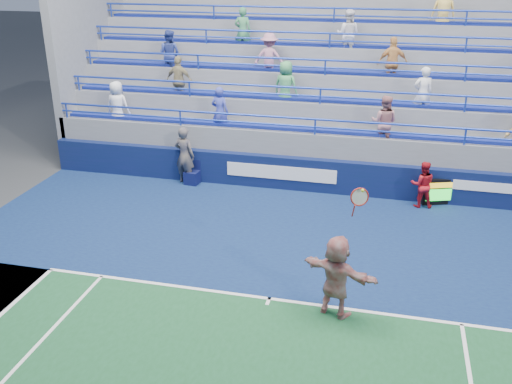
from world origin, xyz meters
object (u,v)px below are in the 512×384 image
(serve_speed_board, at_px, (442,192))
(tennis_player, at_px, (337,276))
(judge_chair, at_px, (192,176))
(line_judge, at_px, (185,156))
(ball_girl, at_px, (422,184))

(serve_speed_board, xyz_separation_m, tennis_player, (-2.55, -6.53, 0.50))
(judge_chair, relative_size, line_judge, 0.41)
(serve_speed_board, distance_m, judge_chair, 8.01)
(serve_speed_board, bearing_deg, judge_chair, -178.96)
(tennis_player, height_order, ball_girl, tennis_player)
(ball_girl, bearing_deg, tennis_player, 66.75)
(line_judge, bearing_deg, serve_speed_board, -165.62)
(serve_speed_board, distance_m, line_judge, 8.26)
(serve_speed_board, height_order, line_judge, line_judge)
(serve_speed_board, relative_size, judge_chair, 1.47)
(judge_chair, bearing_deg, line_judge, 178.69)
(judge_chair, distance_m, line_judge, 0.76)
(ball_girl, bearing_deg, judge_chair, -7.25)
(tennis_player, xyz_separation_m, ball_girl, (1.93, 6.23, -0.20))
(line_judge, xyz_separation_m, ball_girl, (7.62, -0.16, -0.25))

